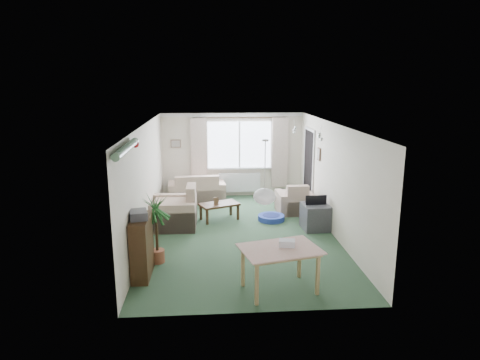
{
  "coord_description": "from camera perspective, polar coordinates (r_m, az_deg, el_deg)",
  "views": [
    {
      "loc": [
        -0.68,
        -8.82,
        3.28
      ],
      "look_at": [
        0.0,
        0.3,
        1.15
      ],
      "focal_mm": 32.0,
      "sensor_mm": 36.0,
      "label": 1
    }
  ],
  "objects": [
    {
      "name": "tv_cube",
      "position": [
        9.82,
        10.01,
        -4.85
      ],
      "size": [
        0.61,
        0.66,
        0.57
      ],
      "primitive_type": "cube",
      "rotation": [
        0.0,
        0.0,
        0.06
      ],
      "color": "#353539",
      "rests_on": "ground"
    },
    {
      "name": "armchair_left",
      "position": [
        9.89,
        -8.86,
        -3.48
      ],
      "size": [
        1.03,
        1.09,
        0.96
      ],
      "primitive_type": "cube",
      "rotation": [
        0.0,
        0.0,
        -1.58
      ],
      "color": "beige",
      "rests_on": "ground"
    },
    {
      "name": "dining_table",
      "position": [
        6.96,
        5.29,
        -11.86
      ],
      "size": [
        1.26,
        0.99,
        0.7
      ],
      "primitive_type": "cube",
      "rotation": [
        0.0,
        0.0,
        0.25
      ],
      "color": "tan",
      "rests_on": "ground"
    },
    {
      "name": "hifi_box",
      "position": [
        7.3,
        -13.39,
        -4.54
      ],
      "size": [
        0.35,
        0.4,
        0.14
      ],
      "primitive_type": "cube",
      "rotation": [
        0.0,
        0.0,
        0.23
      ],
      "color": "#413F45",
      "rests_on": "bookshelf"
    },
    {
      "name": "pet_bed",
      "position": [
        10.34,
        4.18,
        -5.04
      ],
      "size": [
        0.69,
        0.69,
        0.13
      ],
      "primitive_type": "cylinder",
      "rotation": [
        0.0,
        0.0,
        0.09
      ],
      "color": "#25229C",
      "rests_on": "ground"
    },
    {
      "name": "bauble_cluster_a",
      "position": [
        9.97,
        7.27,
        6.91
      ],
      "size": [
        0.2,
        0.2,
        0.2
      ],
      "primitive_type": "sphere",
      "color": "silver"
    },
    {
      "name": "curtain_rod",
      "position": [
        12.04,
        -0.05,
        8.3
      ],
      "size": [
        2.6,
        0.03,
        0.03
      ],
      "primitive_type": "cube",
      "color": "black"
    },
    {
      "name": "bookshelf",
      "position": [
        7.55,
        -12.96,
        -8.69
      ],
      "size": [
        0.29,
        0.85,
        1.04
      ],
      "primitive_type": "cube",
      "rotation": [
        0.0,
        0.0,
        -0.01
      ],
      "color": "black",
      "rests_on": "ground"
    },
    {
      "name": "photo_frame",
      "position": [
        10.25,
        -3.2,
        -2.73
      ],
      "size": [
        0.12,
        0.06,
        0.16
      ],
      "primitive_type": "cube",
      "rotation": [
        0.0,
        0.0,
        0.33
      ],
      "color": "brown",
      "rests_on": "coffee_table"
    },
    {
      "name": "wall_picture_back",
      "position": [
        12.21,
        -8.57,
        4.82
      ],
      "size": [
        0.28,
        0.03,
        0.22
      ],
      "primitive_type": "cube",
      "color": "brown"
    },
    {
      "name": "ground",
      "position": [
        9.43,
        0.14,
        -7.24
      ],
      "size": [
        6.5,
        6.5,
        0.0
      ],
      "primitive_type": "plane",
      "color": "#2B4930"
    },
    {
      "name": "armchair_corner",
      "position": [
        10.93,
        7.27,
        -2.34
      ],
      "size": [
        0.9,
        0.85,
        0.77
      ],
      "primitive_type": "cube",
      "rotation": [
        0.0,
        0.0,
        3.18
      ],
      "color": "#BEB090",
      "rests_on": "ground"
    },
    {
      "name": "tinsel_garland",
      "position": [
        6.71,
        -14.91,
        4.1
      ],
      "size": [
        1.6,
        1.6,
        0.12
      ],
      "primitive_type": "cylinder",
      "color": "#196626"
    },
    {
      "name": "wall_picture_right",
      "position": [
        10.51,
        10.48,
        3.42
      ],
      "size": [
        0.03,
        0.24,
        0.3
      ],
      "primitive_type": "cube",
      "color": "brown"
    },
    {
      "name": "houseplant",
      "position": [
        7.97,
        -11.09,
        -6.44
      ],
      "size": [
        0.69,
        0.69,
        1.29
      ],
      "primitive_type": "cylinder",
      "rotation": [
        0.0,
        0.0,
        -0.31
      ],
      "color": "#204D1A",
      "rests_on": "ground"
    },
    {
      "name": "coffee_table",
      "position": [
        10.34,
        -2.77,
        -4.22
      ],
      "size": [
        1.02,
        0.81,
        0.41
      ],
      "primitive_type": "cube",
      "rotation": [
        0.0,
        0.0,
        0.39
      ],
      "color": "black",
      "rests_on": "ground"
    },
    {
      "name": "gift_box",
      "position": [
        6.9,
        6.28,
        -8.43
      ],
      "size": [
        0.28,
        0.22,
        0.12
      ],
      "primitive_type": "cube",
      "rotation": [
        0.0,
        0.0,
        -0.19
      ],
      "color": "silver",
      "rests_on": "dining_table"
    },
    {
      "name": "doorway",
      "position": [
        11.56,
        9.16,
        1.57
      ],
      "size": [
        0.03,
        0.95,
        2.0
      ],
      "primitive_type": "cube",
      "color": "black"
    },
    {
      "name": "sofa",
      "position": [
        11.93,
        -5.8,
        -0.99
      ],
      "size": [
        1.61,
        0.94,
        0.77
      ],
      "primitive_type": "cube",
      "rotation": [
        0.0,
        0.0,
        3.22
      ],
      "color": "beige",
      "rests_on": "ground"
    },
    {
      "name": "curtain_right",
      "position": [
        12.28,
        5.32,
        3.64
      ],
      "size": [
        0.45,
        0.08,
        2.0
      ],
      "primitive_type": "cube",
      "color": "beige"
    },
    {
      "name": "window",
      "position": [
        12.21,
        -0.08,
        4.73
      ],
      "size": [
        1.8,
        0.03,
        1.3
      ],
      "primitive_type": "cube",
      "color": "white"
    },
    {
      "name": "pendant_lamp",
      "position": [
        6.82,
        3.3,
        -2.22
      ],
      "size": [
        0.36,
        0.36,
        0.36
      ],
      "primitive_type": "sphere",
      "color": "white"
    },
    {
      "name": "bauble_cluster_b",
      "position": [
        8.88,
        10.7,
        6.03
      ],
      "size": [
        0.2,
        0.2,
        0.2
      ],
      "primitive_type": "sphere",
      "color": "silver"
    },
    {
      "name": "radiator",
      "position": [
        12.38,
        -0.07,
        -0.34
      ],
      "size": [
        1.2,
        0.1,
        0.55
      ],
      "primitive_type": "cube",
      "color": "white"
    },
    {
      "name": "curtain_left",
      "position": [
        12.12,
        -5.49,
        3.51
      ],
      "size": [
        0.45,
        0.08,
        2.0
      ],
      "primitive_type": "cube",
      "color": "beige"
    }
  ]
}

